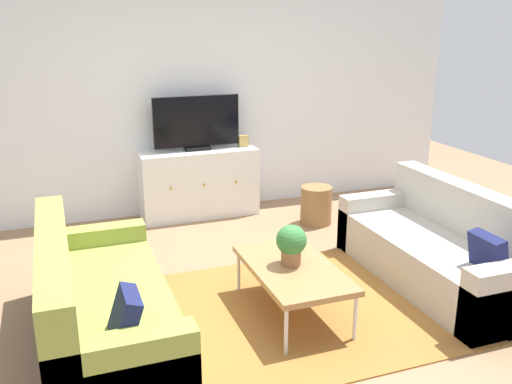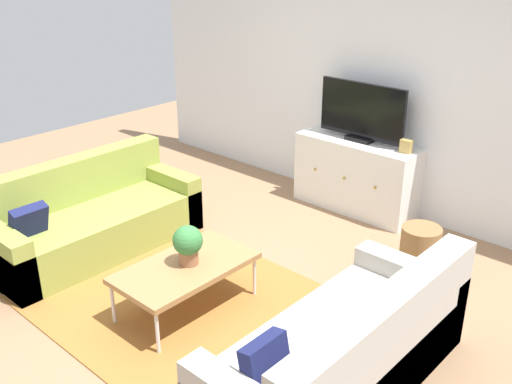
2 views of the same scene
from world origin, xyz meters
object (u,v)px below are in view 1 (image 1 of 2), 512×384
coffee_table (292,270)px  tv_console (199,183)px  mantel_clock (243,141)px  wicker_basket (316,205)px  couch_right_side (444,251)px  couch_left_side (94,309)px  potted_plant (291,243)px  flat_screen_tv (196,123)px

coffee_table → tv_console: bearing=91.8°
mantel_clock → wicker_basket: mantel_clock is taller
tv_console → mantel_clock: mantel_clock is taller
couch_right_side → wicker_basket: 1.71m
couch_left_side → potted_plant: size_ratio=6.19×
couch_right_side → tv_console: 2.82m
potted_plant → flat_screen_tv: flat_screen_tv is taller
couch_right_side → tv_console: size_ratio=1.47×
coffee_table → flat_screen_tv: bearing=91.8°
potted_plant → mantel_clock: 2.47m
tv_console → mantel_clock: size_ratio=10.07×
couch_left_side → tv_console: couch_left_side is taller
flat_screen_tv → mantel_clock: 0.58m
tv_console → wicker_basket: tv_console is taller
potted_plant → coffee_table: bearing=-91.0°
couch_left_side → flat_screen_tv: flat_screen_tv is taller
couch_left_side → wicker_basket: (2.48, 1.66, -0.06)m
potted_plant → flat_screen_tv: (-0.08, 2.43, 0.49)m
wicker_basket → tv_console: bearing=147.8°
mantel_clock → wicker_basket: 1.12m
flat_screen_tv → wicker_basket: (1.13, -0.73, -0.85)m
couch_left_side → potted_plant: couch_left_side is taller
coffee_table → wicker_basket: bearing=58.8°
flat_screen_tv → tv_console: bearing=-90.0°
couch_right_side → wicker_basket: couch_right_side is taller
couch_right_side → mantel_clock: size_ratio=14.81×
tv_console → couch_right_side: bearing=-57.4°
couch_right_side → flat_screen_tv: 2.94m
couch_left_side → wicker_basket: couch_left_side is taller
couch_left_side → coffee_table: 1.44m
tv_console → mantel_clock: bearing=0.0°
tv_console → flat_screen_tv: 0.68m
potted_plant → wicker_basket: 2.03m
couch_right_side → potted_plant: 1.47m
potted_plant → tv_console: bearing=91.9°
couch_right_side → coffee_table: bearing=-177.0°
couch_left_side → flat_screen_tv: bearing=60.5°
couch_left_side → wicker_basket: bearing=33.8°
coffee_table → tv_console: tv_console is taller
flat_screen_tv → mantel_clock: size_ratio=7.39×
wicker_basket → mantel_clock: bearing=129.9°
couch_right_side → mantel_clock: (-0.98, 2.38, 0.56)m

